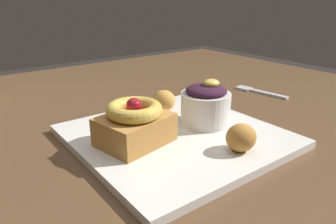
{
  "coord_description": "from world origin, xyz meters",
  "views": [
    {
      "loc": [
        -0.25,
        -0.5,
        0.94
      ],
      "look_at": [
        0.02,
        -0.13,
        0.77
      ],
      "focal_mm": 34.02,
      "sensor_mm": 36.0,
      "label": 1
    }
  ],
  "objects_px": {
    "front_plate": "(176,136)",
    "fork": "(257,91)",
    "berry_ramekin": "(206,104)",
    "fritter_middle": "(164,101)",
    "cake_slice": "(135,124)",
    "fritter_front": "(241,137)"
  },
  "relations": [
    {
      "from": "cake_slice",
      "to": "front_plate",
      "type": "bearing_deg",
      "value": -6.43
    },
    {
      "from": "fritter_middle",
      "to": "fork",
      "type": "distance_m",
      "value": 0.26
    },
    {
      "from": "cake_slice",
      "to": "fork",
      "type": "xyz_separation_m",
      "value": [
        0.37,
        0.08,
        -0.04
      ]
    },
    {
      "from": "front_plate",
      "to": "cake_slice",
      "type": "height_order",
      "value": "cake_slice"
    },
    {
      "from": "berry_ramekin",
      "to": "fritter_front",
      "type": "relative_size",
      "value": 1.87
    },
    {
      "from": "fritter_middle",
      "to": "fork",
      "type": "xyz_separation_m",
      "value": [
        0.26,
        -0.01,
        -0.03
      ]
    },
    {
      "from": "berry_ramekin",
      "to": "fritter_front",
      "type": "bearing_deg",
      "value": -105.71
    },
    {
      "from": "fork",
      "to": "front_plate",
      "type": "bearing_deg",
      "value": 97.51
    },
    {
      "from": "cake_slice",
      "to": "berry_ramekin",
      "type": "distance_m",
      "value": 0.13
    },
    {
      "from": "fritter_front",
      "to": "fritter_middle",
      "type": "height_order",
      "value": "same"
    },
    {
      "from": "cake_slice",
      "to": "fritter_middle",
      "type": "distance_m",
      "value": 0.14
    },
    {
      "from": "front_plate",
      "to": "fork",
      "type": "height_order",
      "value": "front_plate"
    },
    {
      "from": "fritter_front",
      "to": "fork",
      "type": "distance_m",
      "value": 0.33
    },
    {
      "from": "berry_ramekin",
      "to": "fritter_front",
      "type": "height_order",
      "value": "berry_ramekin"
    },
    {
      "from": "front_plate",
      "to": "berry_ramekin",
      "type": "height_order",
      "value": "berry_ramekin"
    },
    {
      "from": "front_plate",
      "to": "fritter_middle",
      "type": "bearing_deg",
      "value": 64.1
    },
    {
      "from": "berry_ramekin",
      "to": "fritter_middle",
      "type": "xyz_separation_m",
      "value": [
        -0.02,
        0.09,
        -0.01
      ]
    },
    {
      "from": "cake_slice",
      "to": "fritter_front",
      "type": "distance_m",
      "value": 0.15
    },
    {
      "from": "berry_ramekin",
      "to": "fork",
      "type": "distance_m",
      "value": 0.26
    },
    {
      "from": "fork",
      "to": "berry_ramekin",
      "type": "bearing_deg",
      "value": 101.03
    },
    {
      "from": "cake_slice",
      "to": "fritter_middle",
      "type": "xyz_separation_m",
      "value": [
        0.11,
        0.08,
        -0.01
      ]
    },
    {
      "from": "front_plate",
      "to": "berry_ramekin",
      "type": "relative_size",
      "value": 3.62
    }
  ]
}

